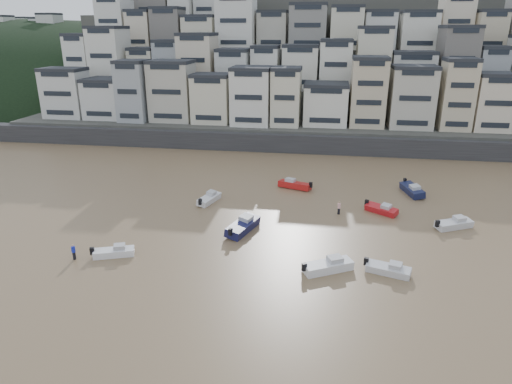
% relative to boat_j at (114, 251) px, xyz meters
% --- Properties ---
extents(sea_strip, '(340.00, 340.00, 0.00)m').
position_rel_boat_j_xyz_m(sea_strip, '(-100.19, 126.28, -0.62)').
color(sea_strip, slate).
rests_on(sea_strip, ground).
extents(harbor_wall, '(140.00, 3.00, 3.50)m').
position_rel_boat_j_xyz_m(harbor_wall, '(19.81, 46.28, 1.12)').
color(harbor_wall, '#38383A').
rests_on(harbor_wall, ground).
extents(hillside, '(141.04, 66.00, 50.00)m').
position_rel_boat_j_xyz_m(hillside, '(24.54, 86.12, 12.38)').
color(hillside, '#4C4C47').
rests_on(hillside, ground).
extents(headland, '(216.00, 135.00, 53.33)m').
position_rel_boat_j_xyz_m(headland, '(-85.19, 116.28, -0.61)').
color(headland, black).
rests_on(headland, ground).
extents(boat_j, '(4.84, 2.96, 1.25)m').
position_rel_boat_j_xyz_m(boat_j, '(0.00, 0.00, 0.00)').
color(boat_j, white).
rests_on(boat_j, ground).
extents(boat_e, '(4.72, 3.95, 1.28)m').
position_rel_boat_j_xyz_m(boat_e, '(29.36, 16.69, 0.01)').
color(boat_e, '#B1151A').
rests_on(boat_e, ground).
extents(boat_d, '(5.34, 3.82, 1.40)m').
position_rel_boat_j_xyz_m(boat_d, '(37.60, 13.22, 0.07)').
color(boat_d, silver).
rests_on(boat_d, ground).
extents(boat_b, '(4.92, 2.86, 1.28)m').
position_rel_boat_j_xyz_m(boat_b, '(28.48, 0.68, 0.01)').
color(boat_b, silver).
rests_on(boat_b, ground).
extents(boat_f, '(2.92, 5.22, 1.36)m').
position_rel_boat_j_xyz_m(boat_f, '(6.05, 17.00, 0.05)').
color(boat_f, silver).
rests_on(boat_f, ground).
extents(boat_i, '(3.31, 6.21, 1.61)m').
position_rel_boat_j_xyz_m(boat_i, '(34.53, 24.98, 0.18)').
color(boat_i, '#12183A').
rests_on(boat_i, ground).
extents(boat_a, '(5.76, 4.31, 1.52)m').
position_rel_boat_j_xyz_m(boat_a, '(22.58, 0.34, 0.13)').
color(boat_a, white).
rests_on(boat_a, ground).
extents(boat_h, '(5.75, 3.53, 1.49)m').
position_rel_boat_j_xyz_m(boat_h, '(17.38, 24.79, 0.12)').
color(boat_h, '#A91614').
rests_on(boat_h, ground).
extents(boat_c, '(3.87, 6.66, 1.73)m').
position_rel_boat_j_xyz_m(boat_c, '(12.45, 8.31, 0.24)').
color(boat_c, '#141641').
rests_on(boat_c, ground).
extents(person_blue, '(0.44, 0.44, 1.74)m').
position_rel_boat_j_xyz_m(person_blue, '(-3.80, -1.34, 0.24)').
color(person_blue, '#1927C0').
rests_on(person_blue, ground).
extents(person_pink, '(0.44, 0.44, 1.74)m').
position_rel_boat_j_xyz_m(person_pink, '(23.85, 15.52, 0.24)').
color(person_pink, '#EFA9A9').
rests_on(person_pink, ground).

